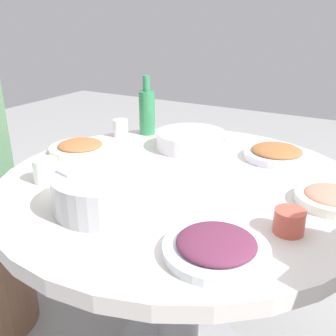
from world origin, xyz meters
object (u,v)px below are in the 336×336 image
tea_cup_near (289,221)px  tea_cup_side (121,128)px  soup_bowl (191,141)px  tea_cup_far (46,170)px  rice_bowl (104,190)px  dish_eggplant (216,247)px  green_bottle (147,111)px  dish_stirfry (276,153)px  dish_tofu_braise (80,147)px  round_dining_table (180,219)px  dish_shrimp (332,198)px

tea_cup_near → tea_cup_side: bearing=-118.1°
tea_cup_side → soup_bowl: bearing=91.4°
soup_bowl → tea_cup_far: tea_cup_far is taller
rice_bowl → tea_cup_side: rice_bowl is taller
dish_eggplant → green_bottle: green_bottle is taller
tea_cup_far → soup_bowl: bearing=154.0°
rice_bowl → soup_bowl: rice_bowl is taller
dish_eggplant → tea_cup_side: bearing=-131.0°
dish_stirfry → dish_eggplant: size_ratio=0.99×
dish_tofu_braise → tea_cup_near: size_ratio=3.11×
green_bottle → tea_cup_near: green_bottle is taller
round_dining_table → tea_cup_side: bearing=-122.0°
green_bottle → tea_cup_near: size_ratio=3.39×
soup_bowl → dish_eggplant: soup_bowl is taller
soup_bowl → dish_shrimp: size_ratio=1.48×
round_dining_table → soup_bowl: (-0.28, -0.10, 0.18)m
dish_stirfry → tea_cup_far: 0.79m
green_bottle → tea_cup_near: bearing=54.4°
tea_cup_side → rice_bowl: bearing=32.3°
round_dining_table → dish_stirfry: dish_stirfry is taller
green_bottle → soup_bowl: bearing=72.0°
rice_bowl → tea_cup_near: size_ratio=3.63×
rice_bowl → dish_stirfry: size_ratio=1.16×
round_dining_table → green_bottle: bearing=-135.4°
dish_eggplant → tea_cup_far: tea_cup_far is taller
rice_bowl → tea_cup_side: (-0.54, -0.34, -0.01)m
dish_shrimp → dish_tofu_braise: 0.88m
dish_eggplant → dish_tofu_braise: bearing=-117.2°
dish_stirfry → dish_tofu_braise: dish_stirfry is taller
round_dining_table → dish_tofu_braise: bearing=-94.3°
tea_cup_side → tea_cup_far: bearing=9.3°
tea_cup_side → dish_stirfry: bearing=94.8°
rice_bowl → dish_shrimp: 0.62m
soup_bowl → dish_stirfry: soup_bowl is taller
soup_bowl → dish_stirfry: 0.32m
round_dining_table → dish_stirfry: (-0.32, 0.22, 0.17)m
dish_tofu_braise → tea_cup_side: (-0.23, 0.02, 0.02)m
rice_bowl → soup_bowl: 0.55m
dish_shrimp → dish_tofu_braise: dish_tofu_braise is taller
round_dining_table → tea_cup_near: (0.16, 0.37, 0.18)m
tea_cup_side → dish_eggplant: bearing=49.0°
dish_eggplant → dish_tofu_braise: dish_eggplant is taller
green_bottle → tea_cup_side: size_ratio=3.42×
tea_cup_near → tea_cup_far: 0.72m
dish_tofu_braise → tea_cup_side: size_ratio=3.14×
dish_shrimp → dish_eggplant: dish_eggplant is taller
dish_eggplant → round_dining_table: bearing=-141.8°
dish_tofu_braise → tea_cup_far: size_ratio=3.03×
soup_bowl → green_bottle: green_bottle is taller
dish_tofu_braise → tea_cup_far: bearing=20.2°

